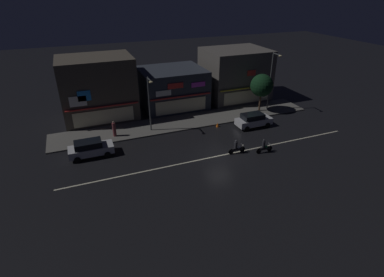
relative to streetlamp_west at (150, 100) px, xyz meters
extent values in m
plane|color=black|center=(4.92, -7.88, -3.93)|extent=(140.00, 140.00, 0.00)
cube|color=beige|center=(4.92, -7.88, -3.92)|extent=(30.91, 0.16, 0.01)
cube|color=#5B5954|center=(4.92, 1.15, -3.86)|extent=(32.54, 4.55, 0.14)
cube|color=#4C443A|center=(-4.84, 6.70, -0.06)|extent=(8.78, 6.45, 7.73)
cube|color=red|center=(-4.84, 3.36, -1.33)|extent=(8.34, 0.24, 0.12)
cube|color=white|center=(-7.43, 3.42, -0.32)|extent=(1.87, 0.08, 1.18)
cube|color=#268CF2|center=(-6.67, 3.42, 0.23)|extent=(1.45, 0.08, 1.19)
cube|color=beige|center=(-4.84, 3.42, -2.63)|extent=(7.02, 0.06, 1.80)
cube|color=#56514C|center=(14.68, 7.13, -0.33)|extent=(8.86, 7.30, 7.18)
cube|color=yellow|center=(14.68, 3.36, -1.33)|extent=(8.41, 0.24, 0.12)
cube|color=red|center=(15.13, 3.42, 0.71)|extent=(1.28, 0.08, 0.75)
cube|color=beige|center=(14.68, 3.42, -2.63)|extent=(7.09, 0.06, 1.80)
cube|color=#2D333D|center=(4.92, 7.11, -1.29)|extent=(8.56, 7.26, 5.28)
cube|color=red|center=(4.92, 3.36, -1.33)|extent=(8.13, 0.24, 0.12)
cube|color=#D83FD8|center=(7.29, 3.42, -0.02)|extent=(1.90, 0.08, 0.62)
cube|color=red|center=(4.21, 3.42, 0.16)|extent=(2.04, 0.08, 0.69)
cube|color=white|center=(2.62, 3.42, -0.62)|extent=(1.97, 0.08, 0.70)
cube|color=beige|center=(4.92, 3.42, -2.63)|extent=(6.85, 0.06, 1.80)
cylinder|color=#47494C|center=(0.00, 0.24, -0.62)|extent=(0.16, 0.16, 6.33)
cube|color=#47494C|center=(0.00, -0.46, 2.44)|extent=(0.10, 1.40, 0.10)
ellipsoid|color=#F9E099|center=(0.00, -1.16, 2.36)|extent=(0.44, 0.32, 0.20)
cylinder|color=#47494C|center=(16.51, 0.94, 0.02)|extent=(0.16, 0.16, 7.61)
cube|color=#47494C|center=(16.51, 0.24, 3.73)|extent=(0.10, 1.40, 0.10)
ellipsoid|color=#F9E099|center=(16.51, -0.46, 3.65)|extent=(0.44, 0.32, 0.20)
cylinder|color=brown|center=(-4.19, 0.23, -2.99)|extent=(0.39, 0.39, 1.59)
sphere|color=tan|center=(-4.19, 0.23, -2.08)|extent=(0.22, 0.22, 0.22)
cylinder|color=#473323|center=(15.16, 0.81, -2.62)|extent=(0.24, 0.24, 2.32)
sphere|color=black|center=(15.16, 0.81, -0.29)|extent=(2.95, 2.95, 2.95)
cube|color=silver|center=(-6.99, -3.14, -3.24)|extent=(4.30, 1.78, 0.76)
cube|color=black|center=(-7.20, -3.14, -2.56)|extent=(2.58, 1.57, 0.60)
cube|color=#F9F2CC|center=(-4.88, -2.54, -3.14)|extent=(0.08, 0.20, 0.12)
cube|color=#F9F2CC|center=(-4.88, -3.75, -3.14)|extent=(0.08, 0.20, 0.12)
cylinder|color=black|center=(-5.57, -2.25, -3.62)|extent=(0.62, 0.20, 0.62)
cylinder|color=black|center=(-5.57, -4.03, -3.62)|extent=(0.62, 0.20, 0.62)
cylinder|color=black|center=(-8.40, -2.25, -3.62)|extent=(0.62, 0.20, 0.62)
cylinder|color=black|center=(-8.40, -4.03, -3.62)|extent=(0.62, 0.20, 0.62)
cube|color=silver|center=(11.83, -3.08, -3.24)|extent=(4.30, 1.78, 0.76)
cube|color=black|center=(11.62, -3.08, -2.56)|extent=(2.58, 1.57, 0.60)
cube|color=#F9F2CC|center=(13.94, -2.48, -3.14)|extent=(0.08, 0.20, 0.12)
cube|color=#F9F2CC|center=(13.94, -3.69, -3.14)|extent=(0.08, 0.20, 0.12)
cylinder|color=black|center=(13.25, -2.19, -3.62)|extent=(0.62, 0.20, 0.62)
cylinder|color=black|center=(13.25, -3.97, -3.62)|extent=(0.62, 0.20, 0.62)
cylinder|color=black|center=(10.42, -2.19, -3.62)|extent=(0.62, 0.20, 0.62)
cylinder|color=black|center=(10.42, -3.97, -3.62)|extent=(0.62, 0.20, 0.62)
cylinder|color=black|center=(7.44, -8.01, -3.63)|extent=(0.60, 0.08, 0.60)
cylinder|color=black|center=(6.14, -8.01, -3.63)|extent=(0.60, 0.10, 0.60)
cube|color=black|center=(6.79, -8.01, -3.53)|extent=(1.30, 0.14, 0.20)
ellipsoid|color=#B2B7BC|center=(6.99, -8.01, -3.31)|extent=(0.44, 0.26, 0.24)
cube|color=black|center=(6.59, -8.01, -3.38)|extent=(0.56, 0.22, 0.10)
cylinder|color=slate|center=(7.39, -8.01, -3.08)|extent=(0.03, 0.60, 0.03)
sphere|color=white|center=(7.48, -8.01, -3.18)|extent=(0.14, 0.14, 0.14)
cylinder|color=#232328|center=(6.64, -8.01, -2.98)|extent=(0.32, 0.32, 0.70)
sphere|color=#333338|center=(6.64, -8.01, -2.52)|extent=(0.22, 0.22, 0.22)
cylinder|color=black|center=(10.12, -8.91, -3.63)|extent=(0.60, 0.08, 0.60)
cylinder|color=black|center=(8.82, -8.91, -3.63)|extent=(0.60, 0.10, 0.60)
cube|color=black|center=(9.47, -8.91, -3.53)|extent=(1.30, 0.14, 0.20)
ellipsoid|color=#268C3F|center=(9.67, -8.91, -3.31)|extent=(0.44, 0.26, 0.24)
cube|color=black|center=(9.27, -8.91, -3.38)|extent=(0.56, 0.22, 0.10)
cylinder|color=slate|center=(10.07, -8.91, -3.08)|extent=(0.03, 0.60, 0.03)
sphere|color=white|center=(10.16, -8.91, -3.18)|extent=(0.14, 0.14, 0.14)
cylinder|color=#232328|center=(9.32, -8.91, -2.98)|extent=(0.32, 0.32, 0.70)
sphere|color=#333338|center=(9.32, -8.91, -2.52)|extent=(0.22, 0.22, 0.22)
cone|color=orange|center=(7.77, -1.55, -3.65)|extent=(0.36, 0.36, 0.55)
camera|label=1|loc=(-7.27, -31.06, 11.42)|focal=28.09mm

